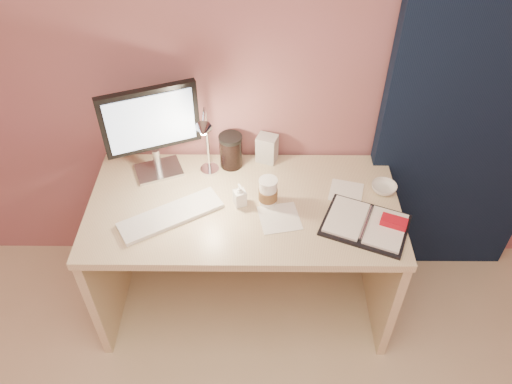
{
  "coord_description": "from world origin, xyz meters",
  "views": [
    {
      "loc": [
        0.07,
        -0.21,
        2.3
      ],
      "look_at": [
        0.06,
        1.33,
        0.85
      ],
      "focal_mm": 35.0,
      "sensor_mm": 36.0,
      "label": 1
    }
  ],
  "objects_px": {
    "lotion_bottle": "(240,195)",
    "desk_lamp": "(204,143)",
    "desk": "(245,226)",
    "keyboard": "(171,215)",
    "monitor": "(151,125)",
    "dark_jar": "(231,152)",
    "bowl": "(384,188)",
    "planner": "(368,224)",
    "coffee_cup": "(268,192)",
    "product_box": "(267,148)"
  },
  "relations": [
    {
      "from": "planner",
      "to": "desk_lamp",
      "type": "relative_size",
      "value": 1.11
    },
    {
      "from": "planner",
      "to": "dark_jar",
      "type": "distance_m",
      "value": 0.73
    },
    {
      "from": "keyboard",
      "to": "desk_lamp",
      "type": "relative_size",
      "value": 1.19
    },
    {
      "from": "lotion_bottle",
      "to": "dark_jar",
      "type": "xyz_separation_m",
      "value": [
        -0.05,
        0.27,
        0.02
      ]
    },
    {
      "from": "planner",
      "to": "bowl",
      "type": "relative_size",
      "value": 3.65
    },
    {
      "from": "bowl",
      "to": "desk_lamp",
      "type": "height_order",
      "value": "desk_lamp"
    },
    {
      "from": "lotion_bottle",
      "to": "desk_lamp",
      "type": "bearing_deg",
      "value": 140.13
    },
    {
      "from": "lotion_bottle",
      "to": "product_box",
      "type": "bearing_deg",
      "value": 68.61
    },
    {
      "from": "bowl",
      "to": "coffee_cup",
      "type": "bearing_deg",
      "value": -171.2
    },
    {
      "from": "planner",
      "to": "coffee_cup",
      "type": "relative_size",
      "value": 3.1
    },
    {
      "from": "monitor",
      "to": "desk_lamp",
      "type": "bearing_deg",
      "value": -41.69
    },
    {
      "from": "planner",
      "to": "lotion_bottle",
      "type": "relative_size",
      "value": 3.74
    },
    {
      "from": "keyboard",
      "to": "coffee_cup",
      "type": "xyz_separation_m",
      "value": [
        0.42,
        0.09,
        0.05
      ]
    },
    {
      "from": "desk",
      "to": "dark_jar",
      "type": "height_order",
      "value": "dark_jar"
    },
    {
      "from": "planner",
      "to": "product_box",
      "type": "distance_m",
      "value": 0.62
    },
    {
      "from": "desk_lamp",
      "to": "desk",
      "type": "bearing_deg",
      "value": -20.65
    },
    {
      "from": "coffee_cup",
      "to": "dark_jar",
      "type": "xyz_separation_m",
      "value": [
        -0.18,
        0.27,
        0.01
      ]
    },
    {
      "from": "bowl",
      "to": "dark_jar",
      "type": "relative_size",
      "value": 0.76
    },
    {
      "from": "product_box",
      "to": "dark_jar",
      "type": "bearing_deg",
      "value": -147.48
    },
    {
      "from": "keyboard",
      "to": "bowl",
      "type": "distance_m",
      "value": 0.97
    },
    {
      "from": "planner",
      "to": "desk_lamp",
      "type": "xyz_separation_m",
      "value": [
        -0.71,
        0.26,
        0.23
      ]
    },
    {
      "from": "bowl",
      "to": "lotion_bottle",
      "type": "relative_size",
      "value": 1.03
    },
    {
      "from": "bowl",
      "to": "desk_lamp",
      "type": "relative_size",
      "value": 0.3
    },
    {
      "from": "dark_jar",
      "to": "coffee_cup",
      "type": "bearing_deg",
      "value": -56.53
    },
    {
      "from": "planner",
      "to": "dark_jar",
      "type": "height_order",
      "value": "dark_jar"
    },
    {
      "from": "coffee_cup",
      "to": "lotion_bottle",
      "type": "distance_m",
      "value": 0.13
    },
    {
      "from": "bowl",
      "to": "planner",
      "type": "bearing_deg",
      "value": -115.58
    },
    {
      "from": "keyboard",
      "to": "coffee_cup",
      "type": "bearing_deg",
      "value": -19.12
    },
    {
      "from": "keyboard",
      "to": "planner",
      "type": "height_order",
      "value": "planner"
    },
    {
      "from": "keyboard",
      "to": "product_box",
      "type": "height_order",
      "value": "product_box"
    },
    {
      "from": "coffee_cup",
      "to": "bowl",
      "type": "distance_m",
      "value": 0.54
    },
    {
      "from": "planner",
      "to": "desk_lamp",
      "type": "height_order",
      "value": "desk_lamp"
    },
    {
      "from": "bowl",
      "to": "desk_lamp",
      "type": "distance_m",
      "value": 0.85
    },
    {
      "from": "desk",
      "to": "desk_lamp",
      "type": "xyz_separation_m",
      "value": [
        -0.17,
        0.06,
        0.47
      ]
    },
    {
      "from": "bowl",
      "to": "dark_jar",
      "type": "height_order",
      "value": "dark_jar"
    },
    {
      "from": "planner",
      "to": "dark_jar",
      "type": "xyz_separation_m",
      "value": [
        -0.6,
        0.41,
        0.06
      ]
    },
    {
      "from": "planner",
      "to": "monitor",
      "type": "bearing_deg",
      "value": -177.76
    },
    {
      "from": "planner",
      "to": "dark_jar",
      "type": "bearing_deg",
      "value": 168.54
    },
    {
      "from": "keyboard",
      "to": "desk_lamp",
      "type": "distance_m",
      "value": 0.34
    },
    {
      "from": "desk_lamp",
      "to": "keyboard",
      "type": "bearing_deg",
      "value": -126.09
    },
    {
      "from": "dark_jar",
      "to": "desk_lamp",
      "type": "height_order",
      "value": "desk_lamp"
    },
    {
      "from": "desk",
      "to": "planner",
      "type": "distance_m",
      "value": 0.62
    },
    {
      "from": "monitor",
      "to": "dark_jar",
      "type": "distance_m",
      "value": 0.4
    },
    {
      "from": "coffee_cup",
      "to": "planner",
      "type": "bearing_deg",
      "value": -18.37
    },
    {
      "from": "monitor",
      "to": "dark_jar",
      "type": "xyz_separation_m",
      "value": [
        0.35,
        0.05,
        -0.2
      ]
    },
    {
      "from": "monitor",
      "to": "dark_jar",
      "type": "bearing_deg",
      "value": -12.82
    },
    {
      "from": "keyboard",
      "to": "planner",
      "type": "xyz_separation_m",
      "value": [
        0.85,
        -0.05,
        0.0
      ]
    },
    {
      "from": "monitor",
      "to": "lotion_bottle",
      "type": "height_order",
      "value": "monitor"
    },
    {
      "from": "desk",
      "to": "keyboard",
      "type": "height_order",
      "value": "keyboard"
    },
    {
      "from": "desk",
      "to": "desk_lamp",
      "type": "bearing_deg",
      "value": 161.86
    }
  ]
}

